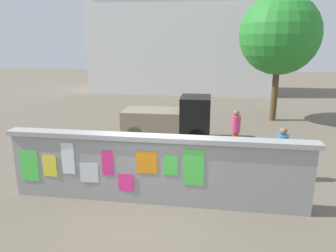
% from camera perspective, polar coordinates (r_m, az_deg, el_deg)
% --- Properties ---
extents(ground, '(60.00, 60.00, 0.00)m').
position_cam_1_polar(ground, '(15.94, 3.26, 0.25)').
color(ground, '#6B6051').
extents(poster_wall, '(7.73, 0.42, 1.80)m').
position_cam_1_polar(poster_wall, '(8.11, -2.28, -7.64)').
color(poster_wall, gray).
rests_on(poster_wall, ground).
extents(auto_rickshaw_truck, '(3.64, 1.59, 1.85)m').
position_cam_1_polar(auto_rickshaw_truck, '(13.33, 0.63, 1.34)').
color(auto_rickshaw_truck, black).
rests_on(auto_rickshaw_truck, ground).
extents(motorcycle, '(1.90, 0.56, 0.87)m').
position_cam_1_polar(motorcycle, '(10.17, -13.95, -6.10)').
color(motorcycle, black).
rests_on(motorcycle, ground).
extents(bicycle_near, '(1.71, 0.44, 0.95)m').
position_cam_1_polar(bicycle_near, '(9.75, 8.03, -7.34)').
color(bicycle_near, black).
rests_on(bicycle_near, ground).
extents(person_walking, '(0.43, 0.43, 1.62)m').
position_cam_1_polar(person_walking, '(9.97, 19.60, -3.77)').
color(person_walking, yellow).
rests_on(person_walking, ground).
extents(person_bystander, '(0.48, 0.48, 1.62)m').
position_cam_1_polar(person_bystander, '(11.96, 11.97, -0.16)').
color(person_bystander, '#BF6626').
rests_on(person_bystander, ground).
extents(tree_roadside, '(3.93, 3.93, 6.30)m').
position_cam_1_polar(tree_roadside, '(17.24, 19.26, 15.08)').
color(tree_roadside, brown).
rests_on(tree_roadside, ground).
extents(building_background, '(14.28, 4.79, 8.25)m').
position_cam_1_polar(building_background, '(26.28, 2.23, 15.18)').
color(building_background, white).
rests_on(building_background, ground).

